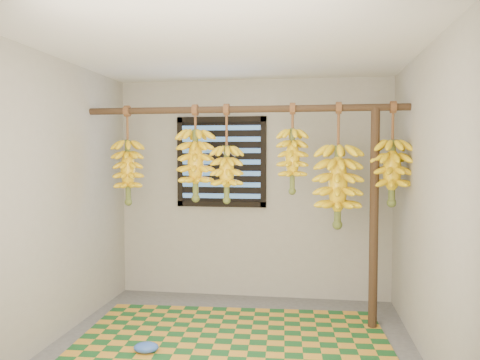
% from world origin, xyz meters
% --- Properties ---
extents(floor, '(3.00, 3.00, 0.01)m').
position_xyz_m(floor, '(0.00, 0.00, -0.01)').
color(floor, '#525252').
rests_on(floor, ground).
extents(ceiling, '(3.00, 3.00, 0.01)m').
position_xyz_m(ceiling, '(0.00, 0.00, 2.40)').
color(ceiling, silver).
rests_on(ceiling, wall_back).
extents(wall_back, '(3.00, 0.01, 2.40)m').
position_xyz_m(wall_back, '(0.00, 1.50, 1.20)').
color(wall_back, gray).
rests_on(wall_back, floor).
extents(wall_left, '(0.01, 3.00, 2.40)m').
position_xyz_m(wall_left, '(-1.50, 0.00, 1.20)').
color(wall_left, gray).
rests_on(wall_left, floor).
extents(wall_right, '(0.01, 3.00, 2.40)m').
position_xyz_m(wall_right, '(1.50, 0.00, 1.20)').
color(wall_right, gray).
rests_on(wall_right, floor).
extents(window, '(1.00, 0.04, 1.00)m').
position_xyz_m(window, '(-0.35, 1.48, 1.50)').
color(window, black).
rests_on(window, wall_back).
extents(hanging_pole, '(3.00, 0.06, 0.06)m').
position_xyz_m(hanging_pole, '(0.00, 0.70, 2.00)').
color(hanging_pole, '#3E2919').
rests_on(hanging_pole, wall_left).
extents(support_post, '(0.08, 0.08, 2.00)m').
position_xyz_m(support_post, '(1.20, 0.70, 1.00)').
color(support_post, '#3E2919').
rests_on(support_post, floor).
extents(woven_mat, '(2.74, 2.25, 0.01)m').
position_xyz_m(woven_mat, '(-0.00, -0.00, 0.01)').
color(woven_mat, '#185220').
rests_on(woven_mat, floor).
extents(plastic_bag, '(0.22, 0.18, 0.08)m').
position_xyz_m(plastic_bag, '(-0.65, -0.14, 0.05)').
color(plastic_bag, '#3058B5').
rests_on(plastic_bag, woven_mat).
extents(banana_bunch_a, '(0.28, 0.28, 0.95)m').
position_xyz_m(banana_bunch_a, '(-1.12, 0.70, 1.41)').
color(banana_bunch_a, brown).
rests_on(banana_bunch_a, hanging_pole).
extents(banana_bunch_b, '(0.34, 0.34, 0.90)m').
position_xyz_m(banana_bunch_b, '(-0.45, 0.70, 1.48)').
color(banana_bunch_b, brown).
rests_on(banana_bunch_b, hanging_pole).
extents(banana_bunch_c, '(0.29, 0.29, 0.92)m').
position_xyz_m(banana_bunch_c, '(-0.15, 0.70, 1.40)').
color(banana_bunch_c, brown).
rests_on(banana_bunch_c, hanging_pole).
extents(banana_bunch_d, '(0.28, 0.28, 0.83)m').
position_xyz_m(banana_bunch_d, '(0.46, 0.70, 1.52)').
color(banana_bunch_d, brown).
rests_on(banana_bunch_d, hanging_pole).
extents(banana_bunch_e, '(0.41, 0.41, 1.13)m').
position_xyz_m(banana_bunch_e, '(0.88, 0.70, 1.29)').
color(banana_bunch_e, brown).
rests_on(banana_bunch_e, hanging_pole).
extents(banana_bunch_f, '(0.34, 0.34, 0.92)m').
position_xyz_m(banana_bunch_f, '(1.35, 0.70, 1.42)').
color(banana_bunch_f, brown).
rests_on(banana_bunch_f, hanging_pole).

